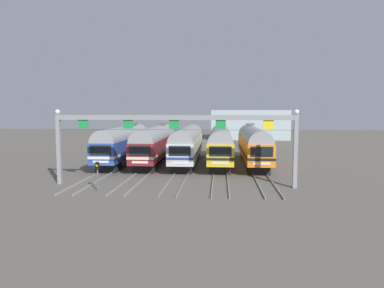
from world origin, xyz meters
name	(u,v)px	position (x,y,z in m)	size (l,w,h in m)	color
ground_plane	(188,164)	(0.00, 0.00, 0.00)	(160.00, 160.00, 0.00)	#5B564F
track_bed	(196,149)	(0.00, 17.00, 0.07)	(18.29, 70.00, 0.15)	gray
commuter_train_blue	(124,143)	(-8.39, 0.00, 2.69)	(2.88, 18.06, 5.05)	#284C9E
commuter_train_maroon	(155,143)	(-4.20, 0.00, 2.69)	(2.88, 18.06, 5.05)	maroon
commuter_train_silver	(188,143)	(0.00, -0.01, 2.69)	(2.88, 18.06, 4.77)	silver
commuter_train_yellow	(220,143)	(4.20, 0.00, 2.69)	(2.88, 18.06, 5.05)	gold
commuter_train_orange	(253,143)	(8.39, 0.00, 2.69)	(2.88, 18.06, 5.05)	orange
catenary_gantry	(174,129)	(0.00, -13.50, 5.26)	(22.03, 0.44, 6.97)	gray
yard_signal_mast	(97,170)	(-6.29, -15.95, 1.78)	(0.28, 0.35, 2.54)	#59595E
maintenance_building	(249,124)	(11.19, 41.27, 3.44)	(18.09, 10.00, 6.88)	#9EB2B7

